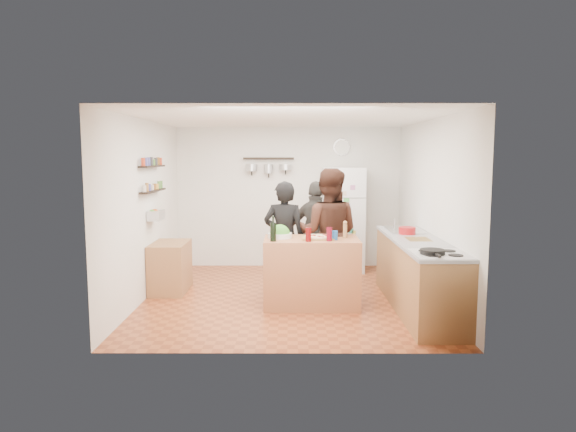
{
  "coord_description": "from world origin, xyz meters",
  "views": [
    {
      "loc": [
        0.02,
        -7.11,
        2.0
      ],
      "look_at": [
        0.0,
        0.1,
        1.15
      ],
      "focal_mm": 32.0,
      "sensor_mm": 36.0,
      "label": 1
    }
  ],
  "objects_px": {
    "salad_bowl": "(280,235)",
    "person_center": "(328,233)",
    "wine_bottle": "(273,232)",
    "side_table": "(170,267)",
    "fridge": "(343,219)",
    "prep_island": "(311,272)",
    "wall_clock": "(342,147)",
    "salt_canister": "(335,235)",
    "skillet": "(432,252)",
    "person_back": "(317,233)",
    "red_bowl": "(407,231)",
    "person_left": "(284,239)",
    "pepper_mill": "(345,231)",
    "counter_run": "(418,275)"
  },
  "relations": [
    {
      "from": "salad_bowl",
      "to": "counter_run",
      "type": "xyz_separation_m",
      "value": [
        1.81,
        -0.2,
        -0.49
      ]
    },
    {
      "from": "salt_canister",
      "to": "skillet",
      "type": "xyz_separation_m",
      "value": [
        0.99,
        -1.02,
        -0.02
      ]
    },
    {
      "from": "pepper_mill",
      "to": "counter_run",
      "type": "bearing_deg",
      "value": -11.79
    },
    {
      "from": "pepper_mill",
      "to": "counter_run",
      "type": "height_order",
      "value": "pepper_mill"
    },
    {
      "from": "salad_bowl",
      "to": "person_center",
      "type": "relative_size",
      "value": 0.18
    },
    {
      "from": "pepper_mill",
      "to": "wall_clock",
      "type": "bearing_deg",
      "value": 85.6
    },
    {
      "from": "salad_bowl",
      "to": "wall_clock",
      "type": "distance_m",
      "value": 2.92
    },
    {
      "from": "pepper_mill",
      "to": "person_center",
      "type": "relative_size",
      "value": 0.1
    },
    {
      "from": "wall_clock",
      "to": "fridge",
      "type": "bearing_deg",
      "value": -90.0
    },
    {
      "from": "red_bowl",
      "to": "fridge",
      "type": "xyz_separation_m",
      "value": [
        -0.7,
        1.84,
        -0.07
      ]
    },
    {
      "from": "prep_island",
      "to": "red_bowl",
      "type": "relative_size",
      "value": 5.42
    },
    {
      "from": "salad_bowl",
      "to": "wine_bottle",
      "type": "relative_size",
      "value": 1.37
    },
    {
      "from": "prep_island",
      "to": "salad_bowl",
      "type": "xyz_separation_m",
      "value": [
        -0.42,
        0.05,
        0.49
      ]
    },
    {
      "from": "person_center",
      "to": "counter_run",
      "type": "relative_size",
      "value": 0.69
    },
    {
      "from": "prep_island",
      "to": "wall_clock",
      "type": "bearing_deg",
      "value": 75.61
    },
    {
      "from": "pepper_mill",
      "to": "side_table",
      "type": "relative_size",
      "value": 0.23
    },
    {
      "from": "fridge",
      "to": "side_table",
      "type": "xyz_separation_m",
      "value": [
        -2.69,
        -1.44,
        -0.54
      ]
    },
    {
      "from": "prep_island",
      "to": "skillet",
      "type": "distance_m",
      "value": 1.79
    },
    {
      "from": "wine_bottle",
      "to": "wall_clock",
      "type": "bearing_deg",
      "value": 67.19
    },
    {
      "from": "wine_bottle",
      "to": "counter_run",
      "type": "bearing_deg",
      "value": 2.26
    },
    {
      "from": "person_back",
      "to": "counter_run",
      "type": "relative_size",
      "value": 0.61
    },
    {
      "from": "red_bowl",
      "to": "fridge",
      "type": "height_order",
      "value": "fridge"
    },
    {
      "from": "wine_bottle",
      "to": "fridge",
      "type": "distance_m",
      "value": 2.64
    },
    {
      "from": "salt_canister",
      "to": "prep_island",
      "type": "bearing_deg",
      "value": 158.2
    },
    {
      "from": "pepper_mill",
      "to": "skillet",
      "type": "bearing_deg",
      "value": -54.79
    },
    {
      "from": "salad_bowl",
      "to": "red_bowl",
      "type": "height_order",
      "value": "red_bowl"
    },
    {
      "from": "wine_bottle",
      "to": "red_bowl",
      "type": "distance_m",
      "value": 1.91
    },
    {
      "from": "person_back",
      "to": "wall_clock",
      "type": "height_order",
      "value": "wall_clock"
    },
    {
      "from": "person_left",
      "to": "wall_clock",
      "type": "relative_size",
      "value": 5.49
    },
    {
      "from": "pepper_mill",
      "to": "wall_clock",
      "type": "relative_size",
      "value": 0.61
    },
    {
      "from": "prep_island",
      "to": "person_back",
      "type": "distance_m",
      "value": 1.19
    },
    {
      "from": "counter_run",
      "to": "skillet",
      "type": "distance_m",
      "value": 1.11
    },
    {
      "from": "red_bowl",
      "to": "salt_canister",
      "type": "bearing_deg",
      "value": -157.23
    },
    {
      "from": "person_center",
      "to": "pepper_mill",
      "type": "bearing_deg",
      "value": 129.01
    },
    {
      "from": "person_back",
      "to": "wall_clock",
      "type": "bearing_deg",
      "value": -88.85
    },
    {
      "from": "skillet",
      "to": "side_table",
      "type": "xyz_separation_m",
      "value": [
        -3.34,
        1.85,
        -0.58
      ]
    },
    {
      "from": "person_back",
      "to": "red_bowl",
      "type": "height_order",
      "value": "person_back"
    },
    {
      "from": "wall_clock",
      "to": "red_bowl",
      "type": "bearing_deg",
      "value": -72.11
    },
    {
      "from": "red_bowl",
      "to": "side_table",
      "type": "distance_m",
      "value": 3.47
    },
    {
      "from": "counter_run",
      "to": "skillet",
      "type": "relative_size",
      "value": 9.65
    },
    {
      "from": "red_bowl",
      "to": "wall_clock",
      "type": "relative_size",
      "value": 0.77
    },
    {
      "from": "salad_bowl",
      "to": "salt_canister",
      "type": "height_order",
      "value": "salt_canister"
    },
    {
      "from": "prep_island",
      "to": "red_bowl",
      "type": "xyz_separation_m",
      "value": [
        1.34,
        0.32,
        0.51
      ]
    },
    {
      "from": "salt_canister",
      "to": "person_center",
      "type": "height_order",
      "value": "person_center"
    },
    {
      "from": "side_table",
      "to": "person_center",
      "type": "bearing_deg",
      "value": -6.65
    },
    {
      "from": "wine_bottle",
      "to": "side_table",
      "type": "relative_size",
      "value": 0.3
    },
    {
      "from": "salad_bowl",
      "to": "wall_clock",
      "type": "bearing_deg",
      "value": 66.52
    },
    {
      "from": "person_left",
      "to": "person_center",
      "type": "height_order",
      "value": "person_center"
    },
    {
      "from": "salad_bowl",
      "to": "skillet",
      "type": "distance_m",
      "value": 2.08
    },
    {
      "from": "person_left",
      "to": "person_center",
      "type": "xyz_separation_m",
      "value": [
        0.62,
        -0.08,
        0.09
      ]
    }
  ]
}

